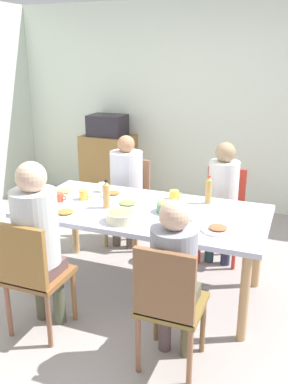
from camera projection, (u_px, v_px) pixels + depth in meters
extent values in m
plane|color=#9E9490|center=(144.00, 288.00, 3.71)|extent=(6.50, 6.50, 0.00)
cube|color=silver|center=(210.00, 108.00, 5.36)|extent=(5.66, 0.12, 2.60)
cube|color=silver|center=(144.00, 211.00, 3.47)|extent=(2.02, 0.99, 0.04)
cylinder|color=tan|center=(28.00, 254.00, 3.56)|extent=(0.07, 0.07, 0.70)
cylinder|color=tan|center=(244.00, 297.00, 2.93)|extent=(0.07, 0.07, 0.70)
cylinder|color=tan|center=(75.00, 221.00, 4.25)|extent=(0.07, 0.07, 0.70)
cylinder|color=tan|center=(258.00, 250.00, 3.63)|extent=(0.07, 0.07, 0.70)
cube|color=#AF3026|center=(221.00, 218.00, 4.09)|extent=(0.40, 0.40, 0.04)
cylinder|color=#B33121|center=(240.00, 235.00, 4.26)|extent=(0.04, 0.04, 0.43)
cylinder|color=#B3332B|center=(207.00, 230.00, 4.37)|extent=(0.04, 0.04, 0.43)
cylinder|color=#BA3224|center=(234.00, 249.00, 3.96)|extent=(0.04, 0.04, 0.43)
cylinder|color=red|center=(199.00, 243.00, 4.07)|extent=(0.04, 0.04, 0.43)
cube|color=#AD3124|center=(226.00, 190.00, 4.18)|extent=(0.38, 0.04, 0.45)
cylinder|color=#2C2F4B|center=(226.00, 243.00, 4.05)|extent=(0.09, 0.09, 0.45)
cylinder|color=#273C43|center=(210.00, 241.00, 4.10)|extent=(0.09, 0.09, 0.45)
cube|color=#332B51|center=(222.00, 212.00, 4.07)|extent=(0.30, 0.30, 0.10)
cylinder|color=silver|center=(223.00, 185.00, 3.98)|extent=(0.29, 0.29, 0.46)
sphere|color=#9F8260|center=(225.00, 152.00, 3.88)|extent=(0.19, 0.19, 0.19)
cube|color=olive|center=(172.00, 304.00, 2.69)|extent=(0.40, 0.40, 0.04)
cylinder|color=brown|center=(138.00, 343.00, 2.67)|extent=(0.04, 0.04, 0.43)
cylinder|color=#925F41|center=(190.00, 357.00, 2.55)|extent=(0.04, 0.04, 0.43)
cylinder|color=olive|center=(156.00, 314.00, 2.97)|extent=(0.04, 0.04, 0.43)
cylinder|color=brown|center=(203.00, 325.00, 2.85)|extent=(0.04, 0.04, 0.43)
cube|color=brown|center=(164.00, 286.00, 2.46)|extent=(0.38, 0.04, 0.45)
cylinder|color=#564445|center=(165.00, 321.00, 2.88)|extent=(0.09, 0.09, 0.45)
cylinder|color=brown|center=(187.00, 326.00, 2.82)|extent=(0.09, 0.09, 0.45)
cube|color=brown|center=(173.00, 296.00, 2.67)|extent=(0.30, 0.30, 0.10)
cylinder|color=#9294A2|center=(173.00, 260.00, 2.59)|extent=(0.29, 0.29, 0.42)
sphere|color=beige|center=(175.00, 215.00, 2.49)|extent=(0.19, 0.19, 0.19)
cube|color=brown|center=(40.00, 276.00, 3.04)|extent=(0.40, 0.40, 0.04)
cylinder|color=#8E5741|center=(9.00, 310.00, 3.02)|extent=(0.04, 0.04, 0.43)
cylinder|color=brown|center=(49.00, 320.00, 2.90)|extent=(0.04, 0.04, 0.43)
cylinder|color=brown|center=(36.00, 287.00, 3.32)|extent=(0.04, 0.04, 0.43)
cylinder|color=olive|center=(74.00, 295.00, 3.20)|extent=(0.04, 0.04, 0.43)
cube|color=olive|center=(21.00, 257.00, 2.80)|extent=(0.38, 0.04, 0.45)
cylinder|color=#504C3B|center=(41.00, 292.00, 3.22)|extent=(0.09, 0.09, 0.45)
cylinder|color=#50543F|center=(59.00, 296.00, 3.17)|extent=(0.09, 0.09, 0.45)
cube|color=brown|center=(39.00, 268.00, 3.02)|extent=(0.30, 0.30, 0.10)
cylinder|color=silver|center=(36.00, 227.00, 2.92)|extent=(0.32, 0.32, 0.54)
sphere|color=beige|center=(31.00, 177.00, 2.80)|extent=(0.21, 0.21, 0.21)
cube|color=brown|center=(127.00, 205.00, 4.44)|extent=(0.40, 0.40, 0.04)
cylinder|color=olive|center=(147.00, 221.00, 4.60)|extent=(0.04, 0.04, 0.43)
cylinder|color=olive|center=(119.00, 217.00, 4.72)|extent=(0.04, 0.04, 0.43)
cylinder|color=olive|center=(136.00, 233.00, 4.30)|extent=(0.04, 0.04, 0.43)
cylinder|color=olive|center=(106.00, 228.00, 4.42)|extent=(0.04, 0.04, 0.43)
cube|color=#8D6042|center=(133.00, 179.00, 4.52)|extent=(0.38, 0.04, 0.45)
cylinder|color=brown|center=(130.00, 228.00, 4.39)|extent=(0.09, 0.09, 0.45)
cylinder|color=brown|center=(116.00, 226.00, 4.45)|extent=(0.09, 0.09, 0.45)
cube|color=brown|center=(127.00, 200.00, 4.42)|extent=(0.30, 0.30, 0.10)
cylinder|color=silver|center=(126.00, 174.00, 4.33)|extent=(0.34, 0.34, 0.47)
sphere|color=#AD7956|center=(126.00, 144.00, 4.23)|extent=(0.18, 0.18, 0.18)
cylinder|color=silver|center=(113.00, 195.00, 3.80)|extent=(0.23, 0.23, 0.01)
ellipsoid|color=#A4652F|center=(113.00, 193.00, 3.79)|extent=(0.12, 0.12, 0.02)
cylinder|color=white|center=(218.00, 230.00, 3.05)|extent=(0.25, 0.25, 0.01)
ellipsoid|color=#AA5E3C|center=(218.00, 227.00, 3.04)|extent=(0.14, 0.14, 0.02)
cylinder|color=white|center=(65.00, 214.00, 3.35)|extent=(0.25, 0.25, 0.01)
ellipsoid|color=olive|center=(65.00, 212.00, 3.34)|extent=(0.14, 0.14, 0.02)
cylinder|color=white|center=(128.00, 205.00, 3.54)|extent=(0.26, 0.26, 0.01)
ellipsoid|color=olive|center=(128.00, 203.00, 3.54)|extent=(0.14, 0.14, 0.02)
cylinder|color=white|center=(64.00, 193.00, 3.84)|extent=(0.25, 0.25, 0.01)
ellipsoid|color=tan|center=(64.00, 191.00, 3.83)|extent=(0.14, 0.14, 0.02)
cylinder|color=#4D764E|center=(168.00, 208.00, 3.40)|extent=(0.18, 0.18, 0.07)
ellipsoid|color=#D5BC5D|center=(168.00, 203.00, 3.39)|extent=(0.15, 0.15, 0.04)
cylinder|color=beige|center=(122.00, 217.00, 3.21)|extent=(0.24, 0.24, 0.08)
ellipsoid|color=tan|center=(121.00, 212.00, 3.19)|extent=(0.19, 0.19, 0.04)
cylinder|color=#527E48|center=(175.00, 225.00, 3.07)|extent=(0.25, 0.25, 0.06)
ellipsoid|color=#87A352|center=(175.00, 221.00, 3.06)|extent=(0.20, 0.20, 0.04)
cylinder|color=#EAC548|center=(84.00, 195.00, 3.68)|extent=(0.08, 0.08, 0.09)
torus|color=#EDBE54|center=(89.00, 195.00, 3.67)|extent=(0.05, 0.01, 0.05)
cylinder|color=white|center=(103.00, 187.00, 3.89)|extent=(0.08, 0.08, 0.08)
torus|color=white|center=(108.00, 188.00, 3.87)|extent=(0.05, 0.01, 0.05)
cylinder|color=yellow|center=(174.00, 195.00, 3.70)|extent=(0.08, 0.08, 0.08)
torus|color=yellow|center=(180.00, 195.00, 3.68)|extent=(0.05, 0.01, 0.05)
cylinder|color=#C64F33|center=(58.00, 197.00, 3.64)|extent=(0.09, 0.09, 0.08)
torus|color=#D1543E|center=(64.00, 198.00, 3.62)|extent=(0.05, 0.01, 0.05)
cylinder|color=white|center=(23.00, 207.00, 3.38)|extent=(0.09, 0.09, 0.09)
torus|color=white|center=(29.00, 208.00, 3.36)|extent=(0.05, 0.01, 0.05)
cylinder|color=tan|center=(106.00, 196.00, 3.47)|extent=(0.06, 0.06, 0.20)
cone|color=tan|center=(106.00, 183.00, 3.44)|extent=(0.05, 0.05, 0.03)
cylinder|color=black|center=(106.00, 181.00, 3.43)|extent=(0.03, 0.03, 0.01)
cylinder|color=tan|center=(208.00, 192.00, 3.57)|extent=(0.05, 0.05, 0.21)
cone|color=gold|center=(209.00, 179.00, 3.53)|extent=(0.05, 0.05, 0.03)
cylinder|color=red|center=(209.00, 176.00, 3.53)|extent=(0.03, 0.03, 0.01)
cube|color=olive|center=(109.00, 168.00, 5.83)|extent=(0.70, 0.44, 0.90)
cube|color=#252029|center=(107.00, 125.00, 5.64)|extent=(0.48, 0.36, 0.28)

